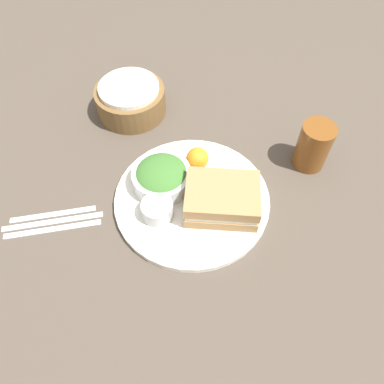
{
  "coord_description": "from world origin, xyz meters",
  "views": [
    {
      "loc": [
        0.06,
        -0.44,
        0.67
      ],
      "look_at": [
        0.0,
        0.0,
        0.03
      ],
      "focal_mm": 35.0,
      "sensor_mm": 36.0,
      "label": 1
    }
  ],
  "objects": [
    {
      "name": "knife",
      "position": [
        -0.28,
        -0.09,
        0.0
      ],
      "size": [
        0.2,
        0.08,
        0.01
      ],
      "primitive_type": "cube",
      "rotation": [
        0.0,
        0.0,
        3.46
      ],
      "color": "silver",
      "rests_on": "ground_plane"
    },
    {
      "name": "salad_bowl",
      "position": [
        -0.07,
        0.03,
        0.04
      ],
      "size": [
        0.13,
        0.13,
        0.05
      ],
      "color": "white",
      "rests_on": "plate"
    },
    {
      "name": "bread_basket",
      "position": [
        -0.19,
        0.25,
        0.04
      ],
      "size": [
        0.17,
        0.17,
        0.08
      ],
      "color": "brown",
      "rests_on": "ground_plane"
    },
    {
      "name": "drink_glass",
      "position": [
        0.25,
        0.14,
        0.06
      ],
      "size": [
        0.07,
        0.07,
        0.11
      ],
      "primitive_type": "cylinder",
      "color": "brown",
      "rests_on": "ground_plane"
    },
    {
      "name": "plate",
      "position": [
        0.0,
        0.0,
        0.01
      ],
      "size": [
        0.33,
        0.33,
        0.01
      ],
      "primitive_type": "cylinder",
      "color": "white",
      "rests_on": "ground_plane"
    },
    {
      "name": "dressing_cup",
      "position": [
        -0.06,
        -0.05,
        0.03
      ],
      "size": [
        0.06,
        0.06,
        0.04
      ],
      "primitive_type": "cylinder",
      "color": "#B7B7BC",
      "rests_on": "plate"
    },
    {
      "name": "fork",
      "position": [
        -0.27,
        -0.11,
        0.0
      ],
      "size": [
        0.19,
        0.07,
        0.01
      ],
      "primitive_type": "cube",
      "rotation": [
        0.0,
        0.0,
        3.46
      ],
      "color": "silver",
      "rests_on": "ground_plane"
    },
    {
      "name": "sandwich",
      "position": [
        0.06,
        -0.02,
        0.05
      ],
      "size": [
        0.15,
        0.12,
        0.06
      ],
      "color": "#A37A4C",
      "rests_on": "plate"
    },
    {
      "name": "ground_plane",
      "position": [
        0.0,
        0.0,
        0.0
      ],
      "size": [
        4.0,
        4.0,
        0.0
      ],
      "primitive_type": "plane",
      "color": "#4C4238"
    },
    {
      "name": "orange_wedge",
      "position": [
        -0.0,
        0.09,
        0.04
      ],
      "size": [
        0.05,
        0.05,
        0.05
      ],
      "primitive_type": "sphere",
      "color": "orange",
      "rests_on": "plate"
    },
    {
      "name": "spoon",
      "position": [
        -0.28,
        -0.07,
        0.0
      ],
      "size": [
        0.17,
        0.07,
        0.01
      ],
      "primitive_type": "cube",
      "rotation": [
        0.0,
        0.0,
        3.46
      ],
      "color": "silver",
      "rests_on": "ground_plane"
    }
  ]
}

